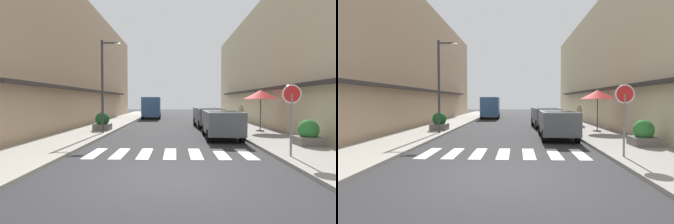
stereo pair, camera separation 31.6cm
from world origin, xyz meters
The scene contains 16 objects.
ground_plane centered at (0.00, 15.07, 0.00)m, with size 82.88×82.88×0.00m, color #2B2B2D.
sidewalk_left centered at (-5.23, 15.07, 0.06)m, with size 3.10×52.74×0.12m, color #9E998E.
sidewalk_right centered at (5.23, 15.07, 0.06)m, with size 3.10×52.74×0.12m, color gray.
building_row_left centered at (-9.28, 15.95, 5.00)m, with size 5.50×35.91×10.01m.
building_row_right centered at (9.28, 15.95, 4.89)m, with size 5.50×35.91×9.78m.
crosswalk centered at (0.00, 3.44, 0.01)m, with size 6.15×2.20×0.01m.
parked_car_near centered at (2.63, 7.78, 0.92)m, with size 1.90×4.34×1.47m.
parked_car_mid centered at (2.63, 14.04, 0.92)m, with size 1.97×4.47×1.47m.
delivery_van centered at (-2.48, 24.59, 1.41)m, with size 2.17×5.47×2.37m.
round_street_sign centered at (4.12, 2.49, 1.99)m, with size 0.65×0.07×2.44m.
street_lamp centered at (-3.89, 9.27, 3.41)m, with size 1.19×0.28×5.39m.
cafe_umbrella centered at (5.44, 10.38, 2.36)m, with size 2.06×2.06×2.53m.
planter_corner centered at (5.84, 4.94, 0.60)m, with size 1.02×1.02×1.09m.
planter_midblock centered at (-4.47, 10.70, 0.63)m, with size 1.03×1.03×1.15m.
pedestrian_walking_near centered at (5.39, 15.13, 0.94)m, with size 0.34×0.34×1.57m.
pedestrian_walking_far centered at (5.13, 14.11, 0.96)m, with size 0.34×0.34×1.60m.
Camera 2 is at (0.51, -7.12, 2.02)m, focal length 30.17 mm.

